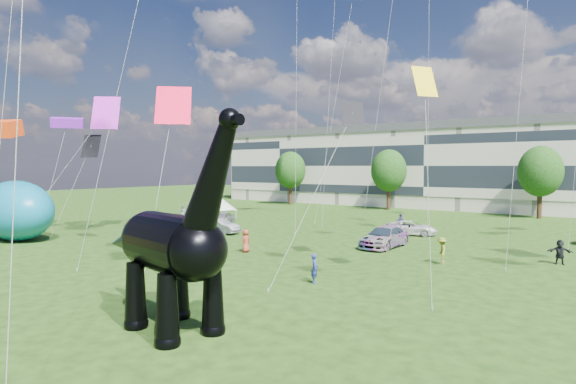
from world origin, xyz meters
The scene contains 13 objects.
ground centered at (0.00, 0.00, 0.00)m, with size 220.00×220.00×0.00m, color #16330C.
terrace_row centered at (-8.00, 62.00, 6.00)m, with size 78.00×11.00×12.00m, color beige.
tree_far_left centered at (-30.00, 53.00, 6.29)m, with size 5.20×5.20×9.44m.
tree_mid_left centered at (-12.00, 53.00, 6.29)m, with size 5.20×5.20×9.44m.
tree_mid_right centered at (8.00, 53.00, 6.29)m, with size 5.20×5.20×9.44m.
dinosaur_sculpture centered at (3.38, -0.45, 3.23)m, with size 10.49×3.80×8.55m.
car_silver centered at (-18.11, 24.42, 0.74)m, with size 1.74×4.33×1.47m, color #BBBAC0.
car_grey centered at (-14.13, 20.11, 0.69)m, with size 1.47×4.20×1.38m, color slate.
car_white centered at (0.93, 29.86, 0.67)m, with size 2.23×4.83×1.34m, color silver.
car_dark centered at (1.96, 22.15, 0.82)m, with size 2.29×5.63×1.63m, color #595960.
gazebo_left centered at (-23.31, 29.40, 1.88)m, with size 4.75×4.75×2.68m.
inflatable_teal centered at (-25.03, 6.49, 2.59)m, with size 8.27×5.17×5.17m, color #0C6F96.
visitors centered at (-1.82, 17.23, 0.87)m, with size 46.24×47.37×1.87m.
Camera 1 is at (18.32, -12.60, 6.35)m, focal length 30.00 mm.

